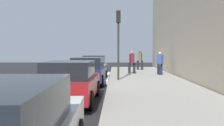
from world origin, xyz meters
The scene contains 12 objects.
ground_plane centered at (0.00, 0.00, 0.00)m, with size 56.00×56.00×0.00m, color black.
sidewalk centered at (0.00, -3.30, 0.07)m, with size 28.00×4.60×0.15m, color gray.
lane_stripe_centre centered at (0.00, 3.20, 0.00)m, with size 28.00×0.14×0.01m, color gold.
snow_bank_curb centered at (3.45, -0.70, 0.11)m, with size 6.28×0.56×0.22m, color white.
parked_car_red centered at (-4.73, 0.24, 0.76)m, with size 4.40×1.94×1.51m.
parked_car_navy centered at (0.83, 0.13, 0.76)m, with size 4.82×2.01×1.51m.
parked_car_silver centered at (6.55, 0.23, 0.76)m, with size 4.56×1.90×1.51m.
pedestrian_olive_coat centered at (9.86, -3.64, 1.09)m, with size 0.55×0.57×1.77m.
pedestrian_blue_coat centered at (5.29, -4.69, 1.03)m, with size 0.51×0.52×1.65m.
pedestrian_burgundy_coat centered at (5.79, -2.65, 1.07)m, with size 0.51×0.56×1.72m.
traffic_light_pole centered at (1.47, -1.58, 2.94)m, with size 0.35×0.26×4.10m.
rolling_suitcase centered at (4.75, -4.66, 0.45)m, with size 0.34×0.22×0.95m.
Camera 1 is at (-14.28, -1.40, 1.89)m, focal length 42.48 mm.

